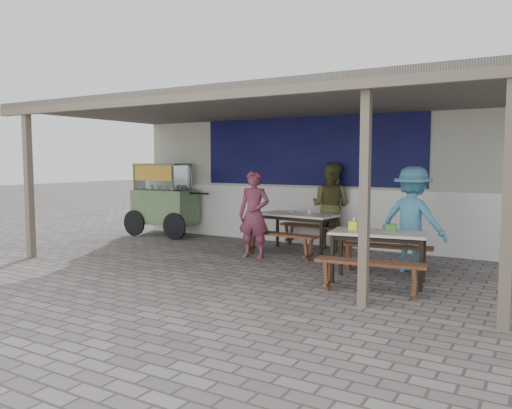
{
  "coord_description": "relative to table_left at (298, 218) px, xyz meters",
  "views": [
    {
      "loc": [
        4.26,
        -6.69,
        1.77
      ],
      "look_at": [
        -0.23,
        0.9,
        1.0
      ],
      "focal_mm": 35.0,
      "sensor_mm": 36.0,
      "label": 1
    }
  ],
  "objects": [
    {
      "name": "ground",
      "position": [
        -0.08,
        -1.99,
        -0.67
      ],
      "size": [
        60.0,
        60.0,
        0.0
      ],
      "primitive_type": "plane",
      "color": "slate",
      "rests_on": "ground"
    },
    {
      "name": "back_wall",
      "position": [
        -0.08,
        1.59,
        1.05
      ],
      "size": [
        9.0,
        1.28,
        3.5
      ],
      "color": "#B1AF9E",
      "rests_on": "ground"
    },
    {
      "name": "warung_roof",
      "position": [
        -0.06,
        -1.09,
        2.04
      ],
      "size": [
        9.0,
        4.21,
        2.81
      ],
      "color": "#605852",
      "rests_on": "ground"
    },
    {
      "name": "table_left",
      "position": [
        0.0,
        0.0,
        0.0
      ],
      "size": [
        1.53,
        0.84,
        0.75
      ],
      "rotation": [
        0.0,
        0.0,
        -0.1
      ],
      "color": "beige",
      "rests_on": "ground"
    },
    {
      "name": "bench_left_street",
      "position": [
        -0.07,
        -0.67,
        -0.33
      ],
      "size": [
        1.59,
        0.44,
        0.45
      ],
      "rotation": [
        0.0,
        0.0,
        -0.1
      ],
      "color": "brown",
      "rests_on": "ground"
    },
    {
      "name": "bench_left_wall",
      "position": [
        0.07,
        0.67,
        -0.33
      ],
      "size": [
        1.59,
        0.44,
        0.45
      ],
      "rotation": [
        0.0,
        0.0,
        -0.1
      ],
      "color": "brown",
      "rests_on": "ground"
    },
    {
      "name": "table_right",
      "position": [
        2.08,
        -1.64,
        -0.0
      ],
      "size": [
        1.42,
        0.85,
        0.75
      ],
      "rotation": [
        0.0,
        0.0,
        0.14
      ],
      "color": "beige",
      "rests_on": "ground"
    },
    {
      "name": "bench_right_street",
      "position": [
        2.18,
        -2.33,
        -0.34
      ],
      "size": [
        1.47,
        0.48,
        0.45
      ],
      "rotation": [
        0.0,
        0.0,
        0.14
      ],
      "color": "brown",
      "rests_on": "ground"
    },
    {
      "name": "bench_right_wall",
      "position": [
        1.98,
        -0.94,
        -0.34
      ],
      "size": [
        1.47,
        0.48,
        0.45
      ],
      "rotation": [
        0.0,
        0.0,
        0.14
      ],
      "color": "brown",
      "rests_on": "ground"
    },
    {
      "name": "vendor_cart",
      "position": [
        -3.68,
        0.34,
        0.26
      ],
      "size": [
        2.14,
        0.86,
        1.71
      ],
      "rotation": [
        0.0,
        0.0,
        0.02
      ],
      "color": "#69895B",
      "rests_on": "ground"
    },
    {
      "name": "patron_street_side",
      "position": [
        -0.44,
        -0.92,
        0.13
      ],
      "size": [
        0.64,
        0.48,
        1.6
      ],
      "primitive_type": "imported",
      "rotation": [
        0.0,
        0.0,
        0.19
      ],
      "color": "brown",
      "rests_on": "ground"
    },
    {
      "name": "patron_wall_side",
      "position": [
        0.36,
        0.76,
        0.19
      ],
      "size": [
        0.88,
        0.71,
        1.72
      ],
      "primitive_type": "imported",
      "rotation": [
        0.0,
        0.0,
        3.06
      ],
      "color": "brown",
      "rests_on": "ground"
    },
    {
      "name": "patron_right_table",
      "position": [
        2.33,
        -0.67,
        0.17
      ],
      "size": [
        1.19,
        0.82,
        1.68
      ],
      "primitive_type": "imported",
      "rotation": [
        0.0,
        0.0,
        2.95
      ],
      "color": "#4992B6",
      "rests_on": "ground"
    },
    {
      "name": "tissue_box",
      "position": [
        1.69,
        -1.61,
        0.14
      ],
      "size": [
        0.13,
        0.13,
        0.12
      ],
      "primitive_type": "cube",
      "rotation": [
        0.0,
        0.0,
        0.04
      ],
      "color": "yellow",
      "rests_on": "table_right"
    },
    {
      "name": "donation_box",
      "position": [
        2.22,
        -1.5,
        0.13
      ],
      "size": [
        0.17,
        0.13,
        0.11
      ],
      "primitive_type": "cube",
      "rotation": [
        0.0,
        0.0,
        0.17
      ],
      "color": "#377C37",
      "rests_on": "table_right"
    },
    {
      "name": "condiment_jar",
      "position": [
        0.21,
        0.08,
        0.12
      ],
      "size": [
        0.07,
        0.07,
        0.08
      ],
      "primitive_type": "cylinder",
      "color": "silver",
      "rests_on": "table_left"
    },
    {
      "name": "condiment_bowl",
      "position": [
        -0.2,
        0.13,
        0.1
      ],
      "size": [
        0.17,
        0.17,
        0.04
      ],
      "primitive_type": "imported",
      "rotation": [
        0.0,
        0.0,
        0.01
      ],
      "color": "white",
      "rests_on": "table_left"
    }
  ]
}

